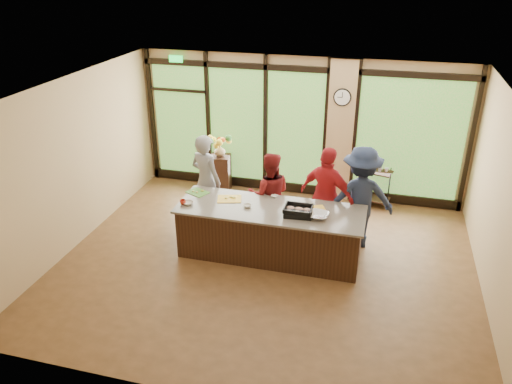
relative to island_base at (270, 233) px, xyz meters
The scene contains 25 objects.
floor 0.53m from the island_base, 90.00° to the right, with size 7.00×7.00×0.00m, color #50361C.
ceiling 2.58m from the island_base, 90.00° to the right, with size 7.00×7.00×0.00m, color white.
back_wall 2.90m from the island_base, 90.00° to the left, with size 7.00×7.00×0.00m, color tan.
left_wall 3.67m from the island_base, behind, with size 6.00×6.00×0.00m, color tan.
right_wall 3.67m from the island_base, ahead, with size 6.00×6.00×0.00m, color tan.
window_wall 2.83m from the island_base, 86.48° to the left, with size 6.90×0.12×3.00m.
island_base is the anchor object (origin of this frame).
countertop 0.46m from the island_base, ahead, with size 3.20×1.10×0.04m, color gray.
wall_clock 3.25m from the island_base, 71.68° to the left, with size 0.36×0.04×0.36m.
cook_left 1.72m from the island_base, 151.34° to the left, with size 0.67×0.44×1.85m, color gray.
cook_midleft 0.83m from the island_base, 104.57° to the left, with size 0.80×0.62×1.64m, color maroon.
cook_midright 1.22m from the island_base, 40.07° to the left, with size 1.07×0.45×1.83m, color #A91A1F.
cook_right 1.71m from the island_base, 27.68° to the left, with size 1.22×0.70×1.89m, color #1B243D.
roasting_pan 0.73m from the island_base, 12.58° to the right, with size 0.46×0.36×0.08m, color black.
mixing_bowl 0.99m from the island_base, ahead, with size 0.35×0.35×0.09m, color silver.
cutting_board_left 1.53m from the island_base, 169.25° to the left, with size 0.37×0.28×0.01m, color #4A8A32.
cutting_board_center 0.93m from the island_base, 168.53° to the left, with size 0.42×0.31×0.01m, color yellow.
cutting_board_right 0.88m from the island_base, ahead, with size 0.40×0.30×0.01m, color yellow.
prep_bowl_near 1.51m from the island_base, behind, with size 0.17×0.17×0.05m, color silver.
prep_bowl_mid 0.64m from the island_base, behind, with size 0.14×0.14×0.04m, color silver.
prep_bowl_far 0.67m from the island_base, 94.29° to the left, with size 0.12×0.12×0.03m, color silver.
red_ramekin 1.61m from the island_base, behind, with size 0.10×0.10×0.08m, color #9E1E0F.
flower_stand 2.84m from the island_base, 126.21° to the left, with size 0.42×0.42×0.85m, color black.
flower_vase 2.89m from the island_base, 126.21° to the left, with size 0.24×0.24×0.25m, color olive.
bar_cart 2.96m from the island_base, 55.76° to the left, with size 0.71×0.52×0.88m.
Camera 1 is at (1.70, -7.05, 4.81)m, focal length 35.00 mm.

